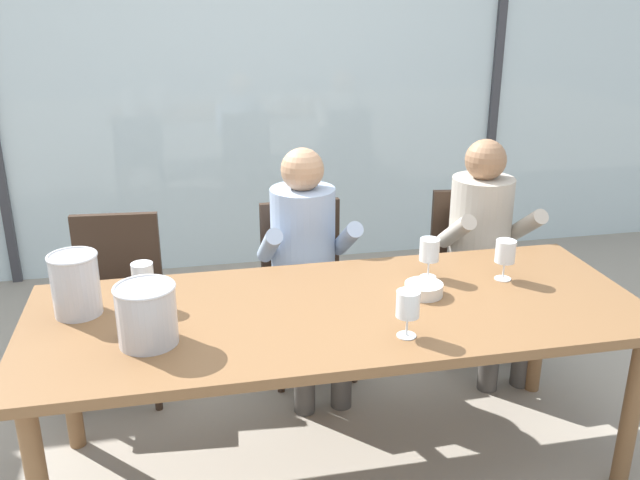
# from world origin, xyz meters

# --- Properties ---
(ground) EXTENTS (14.00, 14.00, 0.00)m
(ground) POSITION_xyz_m (0.00, 1.00, 0.00)
(ground) COLOR #9E9384
(window_glass_panel) EXTENTS (7.58, 0.03, 2.60)m
(window_glass_panel) POSITION_xyz_m (0.00, 2.34, 1.30)
(window_glass_panel) COLOR silver
(window_glass_panel) RESTS_ON ground
(window_mullion_right) EXTENTS (0.06, 0.06, 2.60)m
(window_mullion_right) POSITION_xyz_m (1.71, 2.32, 1.30)
(window_mullion_right) COLOR #38383D
(window_mullion_right) RESTS_ON ground
(hillside_vineyard) EXTENTS (13.58, 2.40, 1.78)m
(hillside_vineyard) POSITION_xyz_m (0.00, 6.60, 0.89)
(hillside_vineyard) COLOR #568942
(hillside_vineyard) RESTS_ON ground
(dining_table) EXTENTS (2.38, 0.92, 0.73)m
(dining_table) POSITION_xyz_m (0.00, 0.00, 0.67)
(dining_table) COLOR brown
(dining_table) RESTS_ON ground
(chair_near_curtain) EXTENTS (0.48, 0.48, 0.86)m
(chair_near_curtain) POSITION_xyz_m (-0.91, 0.86, 0.50)
(chair_near_curtain) COLOR #332319
(chair_near_curtain) RESTS_ON ground
(chair_left_of_center) EXTENTS (0.46, 0.46, 0.86)m
(chair_left_of_center) POSITION_xyz_m (0.03, 0.89, 0.50)
(chair_left_of_center) COLOR #332319
(chair_left_of_center) RESTS_ON ground
(chair_center) EXTENTS (0.49, 0.49, 0.86)m
(chair_center) POSITION_xyz_m (0.96, 0.90, 0.50)
(chair_center) COLOR #332319
(chair_center) RESTS_ON ground
(person_pale_blue_shirt) EXTENTS (0.47, 0.62, 1.18)m
(person_pale_blue_shirt) POSITION_xyz_m (0.01, 0.73, 0.67)
(person_pale_blue_shirt) COLOR #9EB2D1
(person_pale_blue_shirt) RESTS_ON ground
(person_beige_jumper) EXTENTS (0.47, 0.61, 1.18)m
(person_beige_jumper) POSITION_xyz_m (0.95, 0.73, 0.67)
(person_beige_jumper) COLOR #B7AD9E
(person_beige_jumper) RESTS_ON ground
(ice_bucket_primary) EXTENTS (0.19, 0.19, 0.24)m
(ice_bucket_primary) POSITION_xyz_m (-0.98, 0.15, 0.86)
(ice_bucket_primary) COLOR #B7B7BC
(ice_bucket_primary) RESTS_ON dining_table
(ice_bucket_secondary) EXTENTS (0.21, 0.21, 0.22)m
(ice_bucket_secondary) POSITION_xyz_m (-0.71, -0.14, 0.85)
(ice_bucket_secondary) COLOR #B7B7BC
(ice_bucket_secondary) RESTS_ON dining_table
(tasting_bowl) EXTENTS (0.15, 0.15, 0.05)m
(tasting_bowl) POSITION_xyz_m (0.36, 0.04, 0.76)
(tasting_bowl) COLOR silver
(tasting_bowl) RESTS_ON dining_table
(wine_glass_by_left_taster) EXTENTS (0.08, 0.08, 0.17)m
(wine_glass_by_left_taster) POSITION_xyz_m (-0.73, 0.18, 0.85)
(wine_glass_by_left_taster) COLOR silver
(wine_glass_by_left_taster) RESTS_ON dining_table
(wine_glass_near_bucket) EXTENTS (0.08, 0.08, 0.17)m
(wine_glass_near_bucket) POSITION_xyz_m (0.18, -0.28, 0.85)
(wine_glass_near_bucket) COLOR silver
(wine_glass_near_bucket) RESTS_ON dining_table
(wine_glass_center_pour) EXTENTS (0.08, 0.08, 0.17)m
(wine_glass_center_pour) POSITION_xyz_m (0.44, 0.20, 0.85)
(wine_glass_center_pour) COLOR silver
(wine_glass_center_pour) RESTS_ON dining_table
(wine_glass_by_right_taster) EXTENTS (0.08, 0.08, 0.17)m
(wine_glass_by_right_taster) POSITION_xyz_m (0.74, 0.12, 0.85)
(wine_glass_by_right_taster) COLOR silver
(wine_glass_by_right_taster) RESTS_ON dining_table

